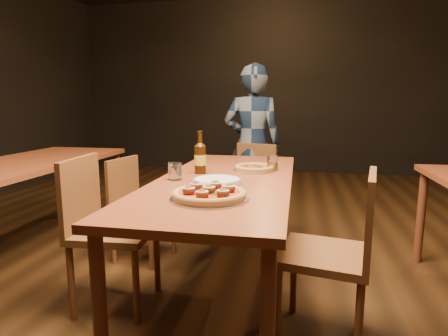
% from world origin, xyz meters
% --- Properties ---
extents(ground, '(9.00, 9.00, 0.00)m').
position_xyz_m(ground, '(0.00, 0.00, 0.00)').
color(ground, black).
extents(table_main, '(0.80, 2.00, 0.75)m').
position_xyz_m(table_main, '(0.00, 0.00, 0.68)').
color(table_main, brown).
rests_on(table_main, ground).
extents(table_left, '(0.80, 2.00, 0.75)m').
position_xyz_m(table_left, '(-1.70, 0.30, 0.68)').
color(table_left, brown).
rests_on(table_left, ground).
extents(chair_main_nw, '(0.47, 0.47, 0.94)m').
position_xyz_m(chair_main_nw, '(-0.61, -0.28, 0.47)').
color(chair_main_nw, '#553416').
rests_on(chair_main_nw, ground).
extents(chair_main_sw, '(0.45, 0.45, 0.82)m').
position_xyz_m(chair_main_sw, '(-0.72, 0.40, 0.41)').
color(chair_main_sw, '#553416').
rests_on(chair_main_sw, ground).
extents(chair_main_e, '(0.51, 0.51, 0.92)m').
position_xyz_m(chair_main_e, '(0.58, -0.38, 0.46)').
color(chair_main_e, '#553416').
rests_on(chair_main_e, ground).
extents(chair_end, '(0.49, 0.49, 0.86)m').
position_xyz_m(chair_end, '(-0.01, 1.19, 0.43)').
color(chair_end, '#553416').
rests_on(chair_end, ground).
extents(pizza_meatball, '(0.38, 0.38, 0.07)m').
position_xyz_m(pizza_meatball, '(0.02, -0.53, 0.78)').
color(pizza_meatball, '#B7B7BF').
rests_on(pizza_meatball, table_main).
extents(pizza_margherita, '(0.29, 0.29, 0.04)m').
position_xyz_m(pizza_margherita, '(0.14, 0.29, 0.77)').
color(pizza_margherita, '#B7B7BF').
rests_on(pizza_margherita, table_main).
extents(plate_stack, '(0.28, 0.28, 0.03)m').
position_xyz_m(plate_stack, '(-0.02, -0.17, 0.76)').
color(plate_stack, white).
rests_on(plate_stack, table_main).
extents(beer_bottle, '(0.08, 0.08, 0.27)m').
position_xyz_m(beer_bottle, '(-0.19, 0.11, 0.85)').
color(beer_bottle, black).
rests_on(beer_bottle, table_main).
extents(water_glass, '(0.08, 0.08, 0.10)m').
position_xyz_m(water_glass, '(-0.29, -0.11, 0.80)').
color(water_glass, white).
rests_on(water_glass, table_main).
extents(amber_glass, '(0.08, 0.08, 0.10)m').
position_xyz_m(amber_glass, '(0.26, 0.33, 0.80)').
color(amber_glass, '#997011').
rests_on(amber_glass, table_main).
extents(diner, '(0.58, 0.38, 1.58)m').
position_xyz_m(diner, '(-0.02, 1.50, 0.79)').
color(diner, black).
rests_on(diner, ground).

